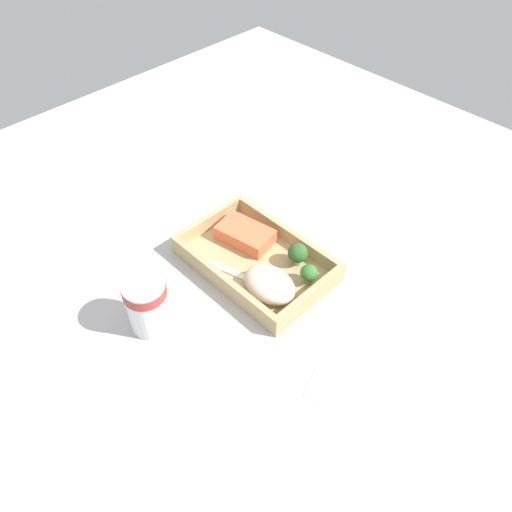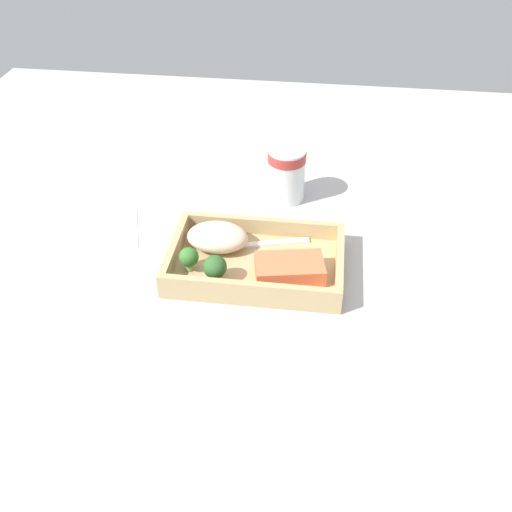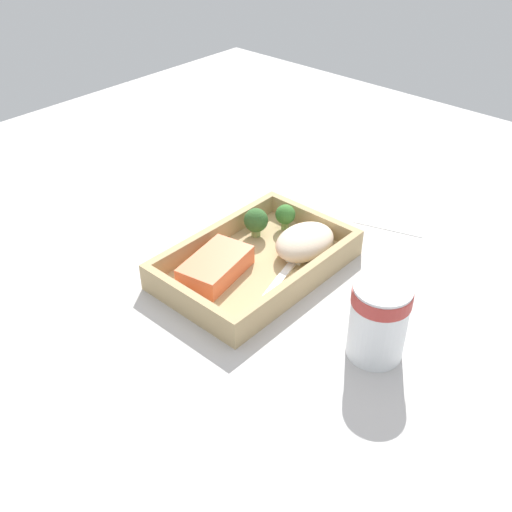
% 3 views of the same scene
% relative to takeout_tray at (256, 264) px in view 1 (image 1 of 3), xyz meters
% --- Properties ---
extents(ground_plane, '(1.60, 1.60, 0.02)m').
position_rel_takeout_tray_xyz_m(ground_plane, '(0.00, 0.00, -0.02)').
color(ground_plane, '#B3B0AE').
extents(takeout_tray, '(0.28, 0.18, 0.01)m').
position_rel_takeout_tray_xyz_m(takeout_tray, '(0.00, 0.00, 0.00)').
color(takeout_tray, tan).
rests_on(takeout_tray, ground_plane).
extents(tray_rim, '(0.28, 0.18, 0.03)m').
position_rel_takeout_tray_xyz_m(tray_rim, '(0.00, 0.00, 0.02)').
color(tray_rim, tan).
rests_on(tray_rim, takeout_tray).
extents(salmon_fillet, '(0.12, 0.08, 0.03)m').
position_rel_takeout_tray_xyz_m(salmon_fillet, '(-0.06, 0.03, 0.02)').
color(salmon_fillet, '#F66E44').
rests_on(salmon_fillet, takeout_tray).
extents(mashed_potatoes, '(0.10, 0.07, 0.04)m').
position_rel_takeout_tray_xyz_m(mashed_potatoes, '(0.07, -0.04, 0.03)').
color(mashed_potatoes, beige).
rests_on(mashed_potatoes, takeout_tray).
extents(broccoli_floret_1, '(0.03, 0.03, 0.04)m').
position_rel_takeout_tray_xyz_m(broccoli_floret_1, '(0.10, 0.03, 0.03)').
color(broccoli_floret_1, '#7BA253').
rests_on(broccoli_floret_1, takeout_tray).
extents(broccoli_floret_2, '(0.04, 0.04, 0.05)m').
position_rel_takeout_tray_xyz_m(broccoli_floret_2, '(0.06, 0.05, 0.03)').
color(broccoli_floret_2, '#77995A').
rests_on(broccoli_floret_2, takeout_tray).
extents(fork, '(0.16, 0.06, 0.00)m').
position_rel_takeout_tray_xyz_m(fork, '(0.00, -0.05, 0.01)').
color(fork, white).
rests_on(fork, takeout_tray).
extents(paper_cup, '(0.07, 0.07, 0.10)m').
position_rel_takeout_tray_xyz_m(paper_cup, '(-0.03, -0.22, 0.05)').
color(paper_cup, white).
rests_on(paper_cup, ground_plane).
extents(receipt_slip, '(0.11, 0.13, 0.00)m').
position_rel_takeout_tray_xyz_m(receipt_slip, '(0.26, -0.07, -0.00)').
color(receipt_slip, white).
rests_on(receipt_slip, ground_plane).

